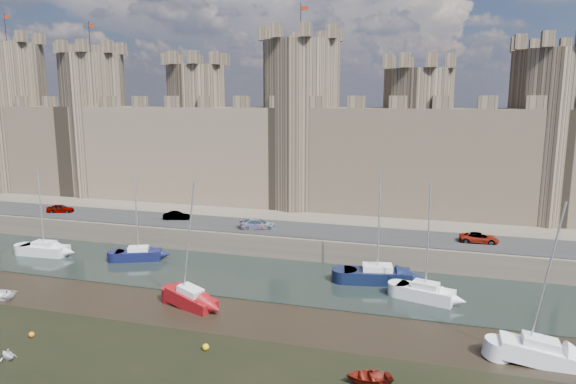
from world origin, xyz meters
name	(u,v)px	position (x,y,z in m)	size (l,w,h in m)	color
water_channel	(221,273)	(0.00, 24.00, 0.04)	(160.00, 12.00, 0.08)	black
quay	(307,197)	(0.00, 60.00, 1.25)	(160.00, 60.00, 2.50)	#4C443A
road	(254,226)	(0.00, 34.00, 2.55)	(160.00, 7.00, 0.10)	black
castle	(283,141)	(-0.64, 48.00, 11.67)	(108.50, 11.00, 29.00)	#42382B
car_0	(60,209)	(-27.71, 33.71, 3.09)	(1.39, 3.45, 1.18)	gray
car_1	(177,216)	(-10.60, 34.41, 3.05)	(1.16, 3.33, 1.10)	gray
car_2	(258,224)	(0.88, 33.02, 3.11)	(1.71, 4.20, 1.22)	gray
car_3	(479,238)	(25.61, 34.11, 3.06)	(1.86, 4.03, 1.12)	gray
sailboat_0	(44,249)	(-21.80, 23.81, 0.79)	(5.53, 2.45, 10.10)	beige
sailboat_1	(139,254)	(-10.39, 25.21, 0.78)	(5.23, 3.68, 9.77)	black
sailboat_2	(425,292)	(20.48, 22.28, 0.84)	(5.27, 3.15, 10.67)	silver
sailboat_3	(377,275)	(15.85, 25.65, 0.85)	(6.74, 3.62, 11.21)	black
sailboat_4	(191,298)	(1.11, 15.22, 0.80)	(5.11, 3.30, 11.13)	maroon
sailboat_5	(540,352)	(28.28, 13.31, 0.80)	(5.27, 2.10, 11.31)	white
dinghy_3	(8,355)	(-6.79, 3.38, 0.36)	(1.17, 0.71, 1.35)	white
dinghy_4	(369,378)	(17.47, 7.52, 0.31)	(2.15, 0.62, 3.01)	#66140B
buoy_1	(32,334)	(-7.81, 6.62, 0.21)	(0.43, 0.43, 0.43)	orange
buoy_3	(206,347)	(5.69, 8.47, 0.25)	(0.49, 0.49, 0.49)	#E3A30A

